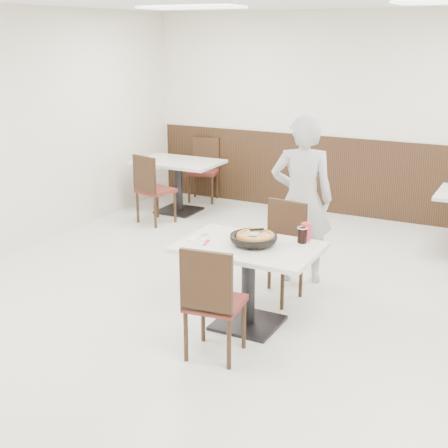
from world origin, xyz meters
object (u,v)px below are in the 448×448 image
at_px(diner_person, 302,200).
at_px(bg_chair_left_far, 203,171).
at_px(chair_near, 215,300).
at_px(pizza, 256,237).
at_px(cola_glass, 302,236).
at_px(side_plate, 198,239).
at_px(red_cup, 306,232).
at_px(main_table, 248,285).
at_px(chair_far, 276,253).
at_px(bg_chair_left_near, 156,189).
at_px(pizza_pan, 254,240).
at_px(bg_table_left, 178,186).

height_order(diner_person, bg_chair_left_far, diner_person).
xyz_separation_m(chair_near, pizza, (0.04, 0.66, 0.34)).
xyz_separation_m(cola_glass, bg_chair_left_far, (-2.83, 3.30, -0.34)).
xyz_separation_m(side_plate, red_cup, (0.85, 0.42, 0.07)).
distance_m(main_table, side_plate, 0.61).
xyz_separation_m(chair_far, red_cup, (0.40, -0.30, 0.35)).
height_order(chair_far, pizza, chair_far).
relative_size(cola_glass, red_cup, 0.81).
height_order(side_plate, bg_chair_left_near, bg_chair_left_near).
xyz_separation_m(pizza, side_plate, (-0.50, -0.13, -0.05)).
relative_size(chair_far, bg_chair_left_far, 1.00).
relative_size(pizza_pan, diner_person, 0.22).
bearing_deg(diner_person, main_table, 68.23).
bearing_deg(cola_glass, chair_near, -113.67).
height_order(cola_glass, diner_person, diner_person).
bearing_deg(chair_far, red_cup, 151.12).
height_order(chair_near, bg_chair_left_far, same).
relative_size(pizza_pan, bg_chair_left_near, 0.41).
relative_size(cola_glass, diner_person, 0.07).
bearing_deg(chair_far, chair_near, 98.19).
xyz_separation_m(pizza_pan, red_cup, (0.36, 0.31, 0.04)).
xyz_separation_m(bg_table_left, bg_chair_left_near, (0.02, -0.61, 0.10)).
relative_size(red_cup, bg_chair_left_far, 0.17).
xyz_separation_m(main_table, bg_chair_left_near, (-2.45, 2.26, 0.10)).
bearing_deg(pizza, bg_chair_left_near, 138.43).
xyz_separation_m(main_table, side_plate, (-0.46, -0.07, 0.38)).
relative_size(chair_near, chair_far, 1.00).
bearing_deg(main_table, chair_near, -90.23).
distance_m(cola_glass, diner_person, 1.01).
bearing_deg(bg_chair_left_far, diner_person, 121.04).
height_order(cola_glass, red_cup, red_cup).
distance_m(chair_near, chair_far, 1.25).
distance_m(side_plate, red_cup, 0.95).
height_order(side_plate, red_cup, red_cup).
bearing_deg(main_table, bg_chair_left_far, 124.43).
height_order(chair_near, diner_person, diner_person).
relative_size(diner_person, bg_chair_left_far, 1.83).
distance_m(pizza, red_cup, 0.46).
bearing_deg(pizza_pan, red_cup, 41.14).
xyz_separation_m(chair_near, bg_chair_left_near, (-2.44, 2.87, 0.00)).
distance_m(chair_far, bg_chair_left_near, 2.93).
bearing_deg(pizza, chair_near, -93.68).
bearing_deg(bg_chair_left_near, diner_person, -7.69).
bearing_deg(red_cup, diner_person, 112.83).
bearing_deg(main_table, bg_chair_left_near, 137.32).
xyz_separation_m(main_table, red_cup, (0.39, 0.34, 0.45)).
distance_m(pizza_pan, bg_table_left, 3.80).
bearing_deg(chair_near, chair_far, 83.07).
xyz_separation_m(pizza_pan, bg_chair_left_far, (-2.48, 3.54, -0.32)).
bearing_deg(bg_chair_left_near, red_cup, -18.83).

